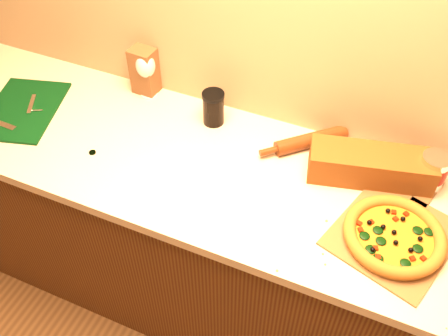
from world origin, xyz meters
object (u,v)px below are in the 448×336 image
at_px(dark_jar, 213,108).
at_px(rolling_pin, 311,140).
at_px(pizza, 394,236).
at_px(cutting_board, 22,110).
at_px(coffee_canister, 432,171).
at_px(wine_glass, 146,67).
at_px(pizza_peel, 396,232).

bearing_deg(dark_jar, rolling_pin, 2.93).
relative_size(pizza, cutting_board, 0.72).
xyz_separation_m(pizza, cutting_board, (-1.47, 0.05, -0.02)).
height_order(cutting_board, dark_jar, dark_jar).
xyz_separation_m(cutting_board, dark_jar, (0.73, 0.25, 0.06)).
bearing_deg(cutting_board, coffee_canister, -7.04).
bearing_deg(cutting_board, wine_glass, 19.52).
height_order(wine_glass, dark_jar, wine_glass).
bearing_deg(wine_glass, coffee_canister, -2.92).
bearing_deg(coffee_canister, wine_glass, 177.08).
xyz_separation_m(pizza_peel, wine_glass, (-1.06, 0.31, 0.13)).
height_order(cutting_board, coffee_canister, coffee_canister).
bearing_deg(rolling_pin, pizza_peel, -37.46).
xyz_separation_m(pizza, rolling_pin, (-0.36, 0.31, 0.00)).
distance_m(coffee_canister, dark_jar, 0.81).
distance_m(cutting_board, coffee_canister, 1.56).
bearing_deg(coffee_canister, dark_jar, 179.37).
relative_size(coffee_canister, wine_glass, 0.69).
height_order(pizza_peel, pizza, pizza).
relative_size(pizza, rolling_pin, 1.00).
bearing_deg(coffee_canister, pizza_peel, -103.43).
height_order(rolling_pin, dark_jar, dark_jar).
bearing_deg(coffee_canister, rolling_pin, 176.12).
distance_m(pizza, rolling_pin, 0.48).
bearing_deg(coffee_canister, cutting_board, -171.22).
relative_size(rolling_pin, dark_jar, 2.28).
xyz_separation_m(pizza_peel, rolling_pin, (-0.36, 0.28, 0.02)).
bearing_deg(cutting_board, pizza, -17.63).
distance_m(rolling_pin, coffee_canister, 0.43).
xyz_separation_m(pizza, wine_glass, (-1.06, 0.34, 0.11)).
height_order(pizza_peel, wine_glass, wine_glass).
xyz_separation_m(rolling_pin, coffee_canister, (0.42, -0.03, 0.04)).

